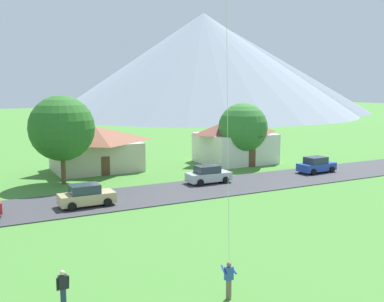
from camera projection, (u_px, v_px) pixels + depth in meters
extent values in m
cube|color=#38383D|center=(104.00, 200.00, 36.44)|extent=(160.00, 7.27, 0.08)
cone|color=slate|center=(232.00, 72.00, 168.88)|extent=(99.14, 99.14, 29.28)
cone|color=gray|center=(203.00, 65.00, 145.95)|extent=(97.15, 97.15, 32.41)
cube|color=silver|center=(235.00, 148.00, 54.74)|extent=(8.13, 7.12, 3.54)
pyramid|color=brown|center=(235.00, 125.00, 54.35)|extent=(8.78, 7.69, 1.95)
cube|color=brown|center=(252.00, 158.00, 51.72)|extent=(0.90, 0.06, 2.00)
cube|color=beige|center=(96.00, 156.00, 49.53)|extent=(8.90, 6.86, 3.13)
pyramid|color=brown|center=(95.00, 134.00, 49.19)|extent=(9.61, 7.40, 1.72)
cube|color=brown|center=(106.00, 166.00, 46.60)|extent=(0.90, 0.06, 2.00)
cylinder|color=brown|center=(63.00, 168.00, 42.54)|extent=(0.44, 0.44, 3.01)
sphere|color=#286623|center=(62.00, 128.00, 42.00)|extent=(6.13, 6.13, 6.13)
cylinder|color=brown|center=(242.00, 156.00, 52.45)|extent=(0.44, 0.44, 2.33)
sphere|color=#33752D|center=(243.00, 128.00, 51.99)|extent=(5.70, 5.70, 5.70)
cube|color=#2847A8|center=(316.00, 167.00, 48.04)|extent=(4.27, 1.98, 0.80)
cube|color=#2D3847|center=(316.00, 160.00, 47.86)|extent=(2.27, 1.68, 0.68)
cylinder|color=black|center=(319.00, 167.00, 49.54)|extent=(0.65, 0.27, 0.64)
cylinder|color=black|center=(332.00, 170.00, 47.97)|extent=(0.65, 0.27, 0.64)
cylinder|color=black|center=(301.00, 169.00, 48.18)|extent=(0.65, 0.27, 0.64)
cylinder|color=black|center=(314.00, 172.00, 46.61)|extent=(0.65, 0.27, 0.64)
cube|color=tan|center=(87.00, 198.00, 34.54)|extent=(4.20, 1.81, 0.80)
cube|color=#2D3847|center=(85.00, 189.00, 34.36)|extent=(2.20, 1.59, 0.68)
cylinder|color=black|center=(101.00, 197.00, 36.01)|extent=(0.64, 0.24, 0.64)
cylinder|color=black|center=(108.00, 202.00, 34.40)|extent=(0.64, 0.24, 0.64)
cylinder|color=black|center=(66.00, 201.00, 34.75)|extent=(0.64, 0.24, 0.64)
cylinder|color=black|center=(72.00, 207.00, 33.15)|extent=(0.64, 0.24, 0.64)
cube|color=#B7BCC1|center=(209.00, 177.00, 42.79)|extent=(4.25, 1.93, 0.80)
cube|color=#2D3847|center=(207.00, 169.00, 42.62)|extent=(2.25, 1.65, 0.68)
cylinder|color=black|center=(216.00, 177.00, 44.24)|extent=(0.65, 0.26, 0.64)
cylinder|color=black|center=(226.00, 180.00, 42.60)|extent=(0.65, 0.26, 0.64)
cylinder|color=black|center=(192.00, 179.00, 43.06)|extent=(0.65, 0.26, 0.64)
cylinder|color=black|center=(200.00, 183.00, 41.42)|extent=(0.65, 0.26, 0.64)
cylinder|color=#70604C|center=(229.00, 289.00, 19.55)|extent=(0.24, 0.24, 0.88)
cube|color=#2D51A3|center=(229.00, 273.00, 19.45)|extent=(0.36, 0.22, 0.58)
sphere|color=brown|center=(229.00, 264.00, 19.39)|extent=(0.21, 0.21, 0.21)
cylinder|color=#2D51A3|center=(224.00, 271.00, 19.38)|extent=(0.18, 0.55, 0.37)
cylinder|color=#2D51A3|center=(232.00, 269.00, 19.58)|extent=(0.18, 0.55, 0.37)
cylinder|color=silver|center=(227.00, 70.00, 19.88)|extent=(1.53, 3.06, 16.68)
cylinder|color=navy|center=(63.00, 299.00, 18.68)|extent=(0.24, 0.24, 0.88)
cube|color=black|center=(63.00, 282.00, 18.58)|extent=(0.36, 0.22, 0.58)
sphere|color=beige|center=(62.00, 273.00, 18.52)|extent=(0.21, 0.21, 0.21)
cylinder|color=black|center=(57.00, 284.00, 18.49)|extent=(0.12, 0.18, 0.59)
cylinder|color=black|center=(68.00, 282.00, 18.69)|extent=(0.12, 0.18, 0.59)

